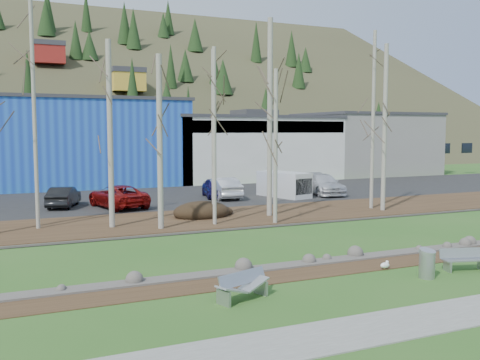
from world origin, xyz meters
name	(u,v)px	position (x,y,z in m)	size (l,w,h in m)	color
ground	(387,281)	(0.00, 0.00, 0.00)	(200.00, 200.00, 0.00)	#2B591C
footpath	(466,312)	(0.00, -3.50, 0.02)	(80.00, 2.00, 0.04)	slate
dirt_strip	(351,267)	(0.00, 2.10, 0.01)	(80.00, 1.80, 0.03)	#382616
near_bank_rocks	(337,261)	(0.00, 3.10, 0.00)	(80.00, 0.80, 0.50)	#47423D
river	(288,242)	(0.00, 7.20, 0.00)	(80.00, 8.00, 0.90)	black
far_bank_rocks	(251,227)	(0.00, 11.30, 0.00)	(80.00, 0.80, 0.46)	#47423D
far_bank	(229,217)	(0.00, 14.50, 0.07)	(80.00, 7.00, 0.15)	#382616
parking_lot	(177,197)	(0.00, 25.00, 0.07)	(80.00, 14.00, 0.14)	black
building_blue	(74,142)	(-6.00, 39.00, 4.16)	(20.40, 12.24, 8.30)	#1A40B1
building_white	(245,147)	(12.00, 38.98, 3.41)	(18.36, 12.24, 6.80)	beige
building_grey	(364,144)	(28.00, 39.00, 3.66)	(14.28, 12.24, 7.30)	gray
hillside	(78,60)	(0.00, 84.00, 17.50)	(160.00, 72.00, 35.00)	#353421
bench_intact	(463,260)	(3.53, -0.01, 0.42)	(1.73, 0.90, 0.83)	#A3A6A8
bench_damaged	(243,286)	(-5.43, 0.18, 0.42)	(1.98, 1.21, 0.84)	#A3A6A8
litter_bin	(427,265)	(1.53, -0.27, 0.48)	(0.55, 0.55, 0.96)	#A3A6A8
seagull	(385,265)	(0.92, 1.25, 0.18)	(0.45, 0.23, 0.33)	gold
dirt_mound	(202,211)	(-1.54, 14.97, 0.49)	(3.44, 2.43, 0.67)	black
birch_1	(34,112)	(-10.63, 14.80, 6.18)	(0.20, 0.20, 12.06)	#B0AA9D
birch_2	(110,134)	(-7.02, 13.64, 5.02)	(0.29, 0.29, 9.75)	#B0AA9D
birch_3	(214,137)	(-1.73, 12.28, 4.91)	(0.21, 0.21, 9.51)	#B0AA9D
birch_4	(160,142)	(-4.76, 12.19, 4.62)	(0.29, 0.29, 8.95)	#B0AA9D
birch_5	(213,135)	(-1.00, 14.38, 5.00)	(0.21, 0.21, 9.70)	#B0AA9D
birch_6	(276,147)	(1.48, 11.34, 4.35)	(0.23, 0.23, 8.40)	#B0AA9D
birch_7	(270,118)	(2.34, 13.74, 5.96)	(0.31, 0.31, 11.62)	#B0AA9D
birch_8	(385,128)	(9.98, 12.79, 5.39)	(0.28, 0.28, 10.48)	#B0AA9D
birch_9	(373,120)	(9.84, 13.78, 5.88)	(0.23, 0.23, 11.46)	#B0AA9D
car_1	(64,197)	(-8.62, 22.51, 0.82)	(1.45, 4.15, 1.37)	black
car_2	(118,196)	(-5.35, 20.83, 0.89)	(2.48, 5.37, 1.49)	maroon
car_3	(216,188)	(2.56, 23.31, 0.87)	(1.73, 4.30, 1.46)	#191450
car_4	(223,188)	(2.86, 22.60, 0.93)	(1.67, 4.79, 1.58)	silver
car_5	(323,184)	(11.15, 21.77, 0.94)	(2.24, 5.51, 1.60)	silver
van_white	(285,185)	(7.56, 21.38, 1.09)	(2.91, 4.68, 1.91)	white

